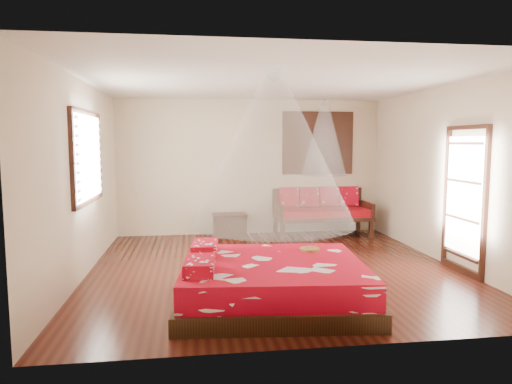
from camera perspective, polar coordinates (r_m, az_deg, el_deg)
The scene contains 10 objects.
room at distance 6.84m, azimuth 2.22°, elevation 1.90°, with size 5.54×5.54×2.84m.
bed at distance 5.57m, azimuth 1.91°, elevation -11.13°, with size 2.39×2.19×0.65m.
daybed at distance 9.57m, azimuth 8.14°, elevation -2.20°, with size 1.94×0.86×0.98m.
storage_chest at distance 9.34m, azimuth -3.31°, elevation -4.14°, with size 0.70×0.53×0.47m.
shutter_panel at distance 9.79m, azimuth 7.74°, elevation 6.08°, with size 1.52×0.06×1.32m.
window_left at distance 7.08m, azimuth -20.27°, elevation 4.10°, with size 0.10×1.74×1.34m.
glazed_door at distance 7.30m, azimuth 24.58°, elevation -0.99°, with size 0.08×1.02×2.16m.
wine_tray at distance 6.07m, azimuth 6.72°, elevation -6.73°, with size 0.27×0.27×0.21m.
mosquito_net_main at distance 5.32m, azimuth 2.21°, elevation 5.53°, with size 1.93×1.93×1.80m, color white.
mosquito_net_daybed at distance 9.34m, azimuth 8.52°, elevation 6.68°, with size 0.91×0.91×1.50m, color white.
Camera 1 is at (-1.19, -6.71, 1.91)m, focal length 32.00 mm.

